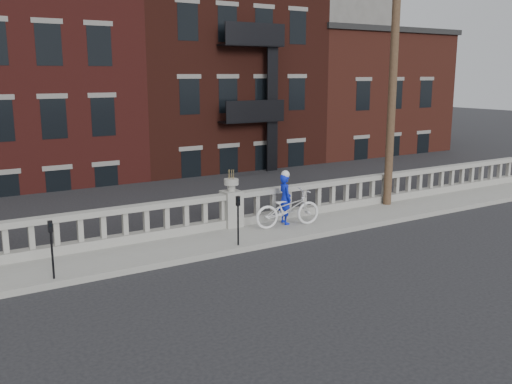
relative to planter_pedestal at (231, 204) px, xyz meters
The scene contains 10 objects.
ground 4.04m from the planter_pedestal, 90.00° to the right, with size 120.00×120.00×0.00m, color black.
sidewalk 1.21m from the planter_pedestal, 90.00° to the right, with size 32.00×2.20×0.15m, color gray.
balustrade 0.19m from the planter_pedestal, ahead, with size 28.00×0.34×1.03m.
planter_pedestal is the anchor object (origin of this frame).
lower_level 19.19m from the planter_pedestal, 88.31° to the left, with size 80.00×44.00×20.80m.
utility_pole 7.61m from the planter_pedestal, ahead, with size 1.60×0.28×10.00m.
parking_meter_b 5.97m from the planter_pedestal, 162.44° to the right, with size 0.10×0.09×1.36m.
parking_meter_c 1.99m from the planter_pedestal, 114.59° to the right, with size 0.10×0.09×1.36m.
bicycle 1.71m from the planter_pedestal, 32.73° to the right, with size 0.74×2.11×1.11m, color silver.
cyclist 1.68m from the planter_pedestal, 21.09° to the right, with size 0.57×0.37×1.57m, color #0C1DB6.
Camera 1 is at (-8.34, -10.70, 4.72)m, focal length 40.00 mm.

